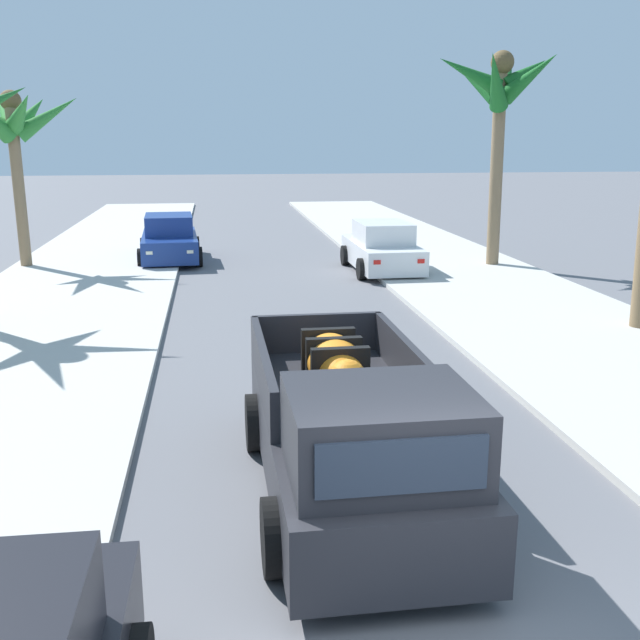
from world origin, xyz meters
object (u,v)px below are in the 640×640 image
Objects in this scene: pickup_truck at (351,433)px; palm_tree_right_mid at (499,93)px; car_left_near at (170,240)px; palm_tree_right_fore at (13,124)px; car_right_near at (382,249)px.

pickup_truck is 17.04m from palm_tree_right_mid.
palm_tree_right_fore is (-4.38, -1.10, 3.71)m from car_left_near.
palm_tree_right_mid reaches higher than car_right_near.
car_left_near is at bearing 14.07° from palm_tree_right_fore.
pickup_truck is at bearing -104.08° from car_right_near.
car_left_near is at bearing 165.08° from palm_tree_right_mid.
pickup_truck is at bearing -65.89° from palm_tree_right_fore.
palm_tree_right_fore reaches higher than car_right_near.
pickup_truck is 0.79× the size of palm_tree_right_mid.
car_right_near is (6.58, -2.97, 0.00)m from car_left_near.
palm_tree_right_mid is (10.15, -2.71, 4.61)m from car_left_near.
pickup_truck is 1.22× the size of car_right_near.
pickup_truck is 1.21× the size of car_left_near.
car_left_near is (-2.94, 17.48, -0.10)m from pickup_truck.
pickup_truck reaches higher than car_right_near.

